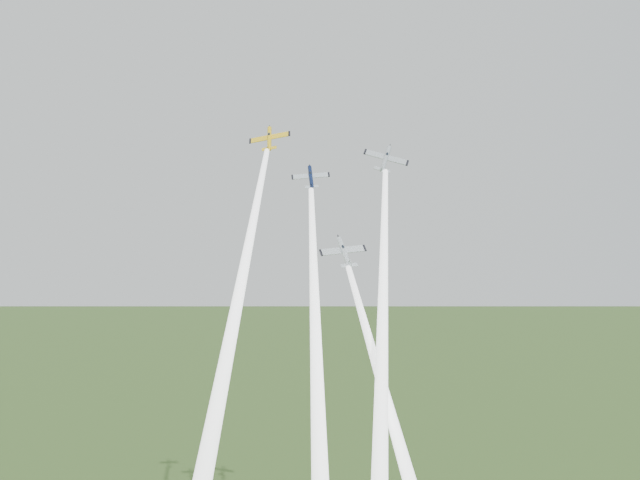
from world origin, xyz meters
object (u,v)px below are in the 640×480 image
Objects in this scene: plane_yellow at (269,139)px; plane_silver_low at (344,252)px; plane_navy at (311,177)px; plane_silver_right at (386,159)px.

plane_yellow reaches higher than plane_silver_low.
plane_navy reaches higher than plane_silver_low.
plane_silver_low is (6.34, -13.84, -13.40)m from plane_navy.
plane_yellow is 1.11× the size of plane_navy.
plane_yellow reaches higher than plane_silver_right.
plane_yellow is at bearing 113.91° from plane_silver_low.
plane_navy is 0.88× the size of plane_silver_low.
plane_navy is 20.28m from plane_silver_low.
plane_silver_right is at bearing -2.66° from plane_yellow.
plane_silver_right reaches higher than plane_navy.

